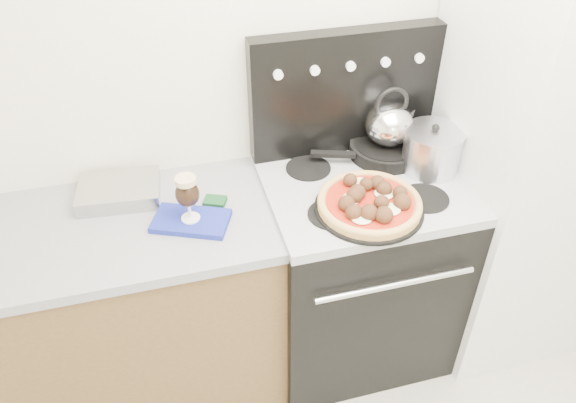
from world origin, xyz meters
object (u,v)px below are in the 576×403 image
object	(u,v)px
fridge	(530,154)
oven_mitt	(191,221)
base_cabinet	(94,321)
pizza_pan	(369,208)
stove_body	(355,272)
pizza	(370,201)
stock_pot	(431,151)
beer_glass	(188,198)
tea_kettle	(389,121)
skillet	(386,149)

from	to	relation	value
fridge	oven_mitt	distance (m)	1.37
base_cabinet	oven_mitt	bearing A→B (deg)	-8.83
base_cabinet	pizza_pan	world-z (taller)	pizza_pan
stove_body	pizza	distance (m)	0.54
fridge	stove_body	bearing A→B (deg)	177.95
base_cabinet	pizza_pan	distance (m)	1.19
base_cabinet	stock_pot	world-z (taller)	stock_pot
pizza_pan	stock_pot	world-z (taller)	stock_pot
fridge	stock_pot	distance (m)	0.42
beer_glass	tea_kettle	size ratio (longest dim) A/B	0.86
base_cabinet	pizza	distance (m)	1.20
oven_mitt	pizza_pan	bearing A→B (deg)	-10.29
pizza	stock_pot	bearing A→B (deg)	29.46
oven_mitt	pizza_pan	distance (m)	0.64
beer_glass	stock_pot	world-z (taller)	beer_glass
fridge	beer_glass	xyz separation A→B (m)	(-1.37, -0.02, 0.06)
base_cabinet	pizza	world-z (taller)	pizza
stove_body	tea_kettle	xyz separation A→B (m)	(0.16, 0.16, 0.64)
pizza	tea_kettle	world-z (taller)	tea_kettle
pizza	stock_pot	size ratio (longest dim) A/B	1.67
stove_body	oven_mitt	size ratio (longest dim) A/B	3.32
fridge	pizza_pan	distance (m)	0.76
oven_mitt	skillet	bearing A→B (deg)	13.97
beer_glass	pizza_pan	size ratio (longest dim) A/B	0.46
stove_body	beer_glass	bearing A→B (deg)	-176.41
base_cabinet	oven_mitt	size ratio (longest dim) A/B	5.47
pizza	beer_glass	bearing A→B (deg)	169.71
oven_mitt	stock_pot	xyz separation A→B (m)	(0.95, 0.07, 0.09)
base_cabinet	stove_body	world-z (taller)	stove_body
beer_glass	pizza_pan	distance (m)	0.64
base_cabinet	beer_glass	size ratio (longest dim) A/B	8.01
base_cabinet	tea_kettle	xyz separation A→B (m)	(1.26, 0.14, 0.65)
oven_mitt	skillet	world-z (taller)	skillet
tea_kettle	stock_pot	bearing A→B (deg)	-52.07
pizza	stock_pot	distance (m)	0.38
skillet	beer_glass	bearing A→B (deg)	-166.03
pizza_pan	skillet	xyz separation A→B (m)	(0.20, 0.32, 0.02)
pizza_pan	base_cabinet	bearing A→B (deg)	170.31
beer_glass	skillet	world-z (taller)	beer_glass
oven_mitt	beer_glass	size ratio (longest dim) A/B	1.47
pizza_pan	tea_kettle	xyz separation A→B (m)	(0.20, 0.32, 0.15)
oven_mitt	stove_body	bearing A→B (deg)	3.59
pizza	tea_kettle	xyz separation A→B (m)	(0.20, 0.32, 0.12)
pizza	tea_kettle	size ratio (longest dim) A/B	1.77
stove_body	pizza_pan	bearing A→B (deg)	-105.71
beer_glass	stock_pot	bearing A→B (deg)	4.21
fridge	oven_mitt	world-z (taller)	fridge
beer_glass	stock_pot	xyz separation A→B (m)	(0.95, 0.07, -0.01)
base_cabinet	pizza	bearing A→B (deg)	-9.69
stove_body	tea_kettle	distance (m)	0.68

